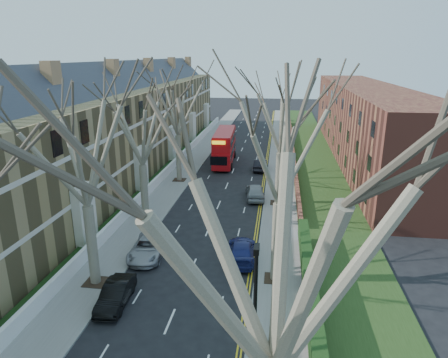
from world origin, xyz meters
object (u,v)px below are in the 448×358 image
at_px(car_left_mid, 116,294).
at_px(car_right_near, 242,250).
at_px(lamp_post, 254,341).
at_px(double_decker_bus, 224,148).

height_order(car_left_mid, car_right_near, car_right_near).
relative_size(lamp_post, double_decker_bus, 0.78).
xyz_separation_m(double_decker_bus, car_right_near, (4.84, -25.98, -1.43)).
relative_size(lamp_post, car_left_mid, 2.04).
bearing_deg(car_left_mid, car_right_near, 40.23).
xyz_separation_m(lamp_post, car_right_near, (-1.74, 14.04, -3.89)).
relative_size(double_decker_bus, car_left_mid, 2.60).
xyz_separation_m(double_decker_bus, car_left_mid, (-1.96, -32.42, -1.46)).
height_order(lamp_post, car_right_near, lamp_post).
height_order(lamp_post, car_left_mid, lamp_post).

